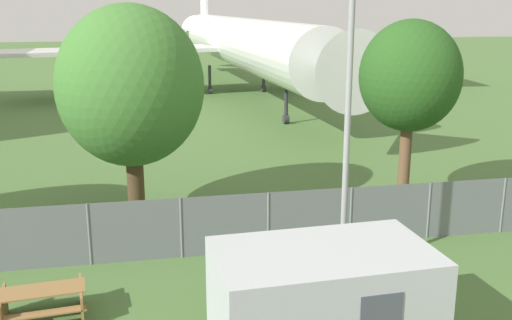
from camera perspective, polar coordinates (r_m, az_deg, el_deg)
perimeter_fence at (r=17.32m, az=-7.13°, el=-6.44°), size 56.07×0.07×1.80m
airplane at (r=48.08m, az=-1.50°, el=11.10°), size 37.10×45.11×11.77m
portable_cabin at (r=12.61m, az=6.38°, el=-13.45°), size 4.50×2.77×2.35m
picnic_bench_open_grass at (r=14.97m, az=-19.65°, el=-12.50°), size 2.05×1.59×0.76m
tree_near_hangar at (r=19.85m, az=-11.86°, el=6.86°), size 4.76×4.76×7.15m
tree_far_right at (r=21.42m, az=14.46°, el=7.66°), size 3.50×3.50×6.63m
light_mast at (r=15.09m, az=8.91°, el=8.68°), size 0.44×0.44×9.33m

